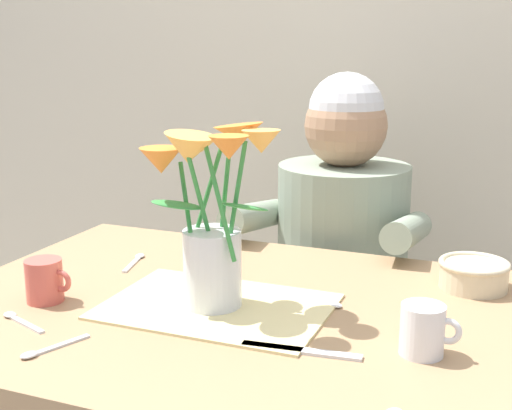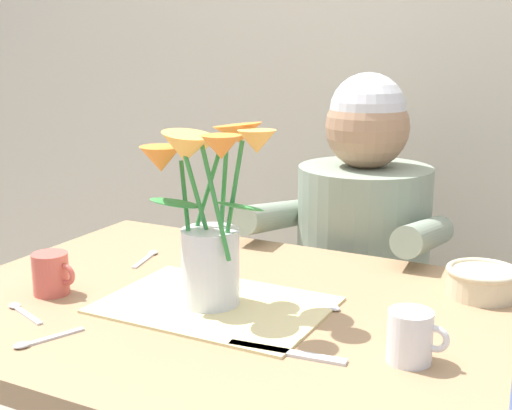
# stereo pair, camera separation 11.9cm
# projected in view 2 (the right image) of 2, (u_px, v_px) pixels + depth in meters

# --- Properties ---
(wood_panel_backdrop) EXTENTS (4.00, 0.10, 2.50)m
(wood_panel_backdrop) POSITION_uv_depth(u_px,v_px,m) (420.00, 27.00, 2.02)
(wood_panel_backdrop) COLOR beige
(wood_panel_backdrop) RESTS_ON ground_plane
(dining_table) EXTENTS (1.20, 0.80, 0.74)m
(dining_table) POSITION_uv_depth(u_px,v_px,m) (255.00, 359.00, 1.26)
(dining_table) COLOR #9E7A56
(dining_table) RESTS_ON ground_plane
(seated_person) EXTENTS (0.45, 0.47, 1.14)m
(seated_person) POSITION_uv_depth(u_px,v_px,m) (360.00, 293.00, 1.81)
(seated_person) COLOR #4C4C56
(seated_person) RESTS_ON ground_plane
(striped_placemat) EXTENTS (0.40, 0.28, 0.00)m
(striped_placemat) POSITION_uv_depth(u_px,v_px,m) (215.00, 305.00, 1.25)
(striped_placemat) COLOR beige
(striped_placemat) RESTS_ON dining_table
(flower_vase) EXTENTS (0.27, 0.20, 0.33)m
(flower_vase) POSITION_uv_depth(u_px,v_px,m) (208.00, 212.00, 1.21)
(flower_vase) COLOR silver
(flower_vase) RESTS_ON dining_table
(ceramic_bowl) EXTENTS (0.14, 0.14, 0.06)m
(ceramic_bowl) POSITION_uv_depth(u_px,v_px,m) (482.00, 281.00, 1.29)
(ceramic_bowl) COLOR beige
(ceramic_bowl) RESTS_ON dining_table
(dinner_knife) EXTENTS (0.19, 0.04, 0.00)m
(dinner_knife) POSITION_uv_depth(u_px,v_px,m) (286.00, 352.00, 1.06)
(dinner_knife) COLOR silver
(dinner_knife) RESTS_ON dining_table
(tea_cup) EXTENTS (0.09, 0.07, 0.08)m
(tea_cup) POSITION_uv_depth(u_px,v_px,m) (411.00, 337.00, 1.03)
(tea_cup) COLOR silver
(tea_cup) RESTS_ON dining_table
(coffee_cup) EXTENTS (0.09, 0.07, 0.08)m
(coffee_cup) POSITION_uv_depth(u_px,v_px,m) (51.00, 274.00, 1.30)
(coffee_cup) COLOR #CC564C
(coffee_cup) RESTS_ON dining_table
(spoon_0) EXTENTS (0.06, 0.12, 0.01)m
(spoon_0) POSITION_uv_depth(u_px,v_px,m) (38.00, 341.00, 1.10)
(spoon_0) COLOR silver
(spoon_0) RESTS_ON dining_table
(spoon_1) EXTENTS (0.12, 0.06, 0.01)m
(spoon_1) POSITION_uv_depth(u_px,v_px,m) (21.00, 310.00, 1.22)
(spoon_1) COLOR silver
(spoon_1) RESTS_ON dining_table
(spoon_2) EXTENTS (0.04, 0.12, 0.01)m
(spoon_2) POSITION_uv_depth(u_px,v_px,m) (148.00, 256.00, 1.53)
(spoon_2) COLOR silver
(spoon_2) RESTS_ON dining_table
(spoon_4) EXTENTS (0.11, 0.07, 0.01)m
(spoon_4) POSITION_uv_depth(u_px,v_px,m) (324.00, 304.00, 1.25)
(spoon_4) COLOR silver
(spoon_4) RESTS_ON dining_table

